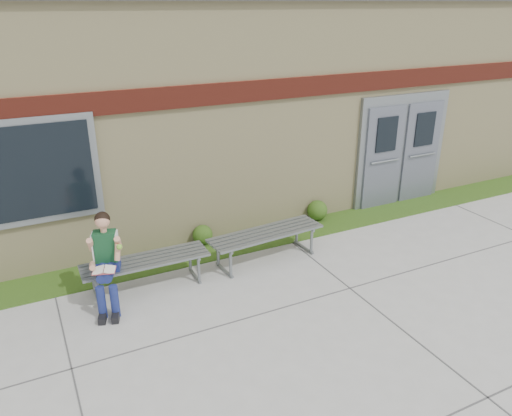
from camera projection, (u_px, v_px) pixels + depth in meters
ground at (311, 324)px, 6.67m from camera, size 80.00×80.00×0.00m
grass_strip at (233, 245)px, 8.82m from camera, size 16.00×0.80×0.02m
school_building at (168, 96)px, 10.82m from camera, size 16.20×6.22×4.20m
bench_left at (146, 266)px, 7.38m from camera, size 1.86×0.53×0.48m
bench_right at (266, 238)px, 8.19m from camera, size 1.98×0.69×0.51m
girl at (106, 259)px, 6.84m from camera, size 0.54×0.84×1.36m
shrub_mid at (203, 235)px, 8.76m from camera, size 0.35×0.35×0.35m
shrub_east at (317, 210)px, 9.74m from camera, size 0.39×0.39×0.39m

